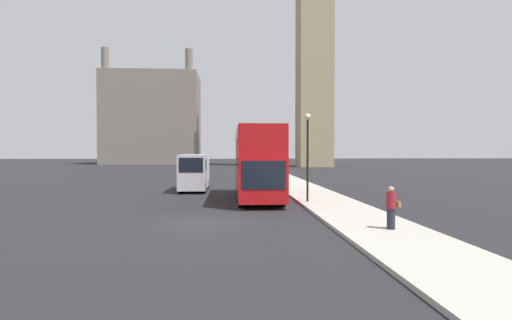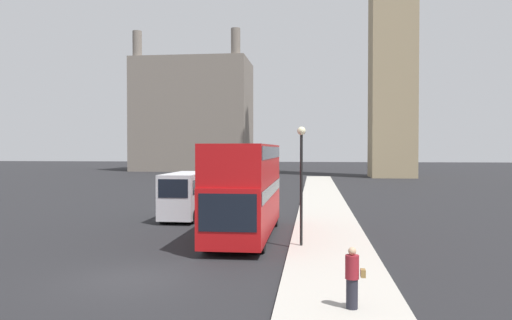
# 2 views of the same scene
# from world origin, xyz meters

# --- Properties ---
(ground_plane) EXTENTS (300.00, 300.00, 0.00)m
(ground_plane) POSITION_xyz_m (0.00, 0.00, 0.00)
(ground_plane) COLOR black
(sidewalk_strip) EXTENTS (3.49, 120.00, 0.15)m
(sidewalk_strip) POSITION_xyz_m (6.75, 0.00, 0.07)
(sidewalk_strip) COLOR #ADA89E
(sidewalk_strip) RESTS_ON ground_plane
(building_block_distant) EXTENTS (22.18, 14.44, 26.58)m
(building_block_distant) POSITION_xyz_m (-17.82, 81.96, 10.95)
(building_block_distant) COLOR slate
(building_block_distant) RESTS_ON ground_plane
(red_double_decker_bus) EXTENTS (2.60, 10.11, 4.47)m
(red_double_decker_bus) POSITION_xyz_m (2.76, 8.06, 2.49)
(red_double_decker_bus) COLOR #B71114
(red_double_decker_bus) RESTS_ON ground_plane
(white_van) EXTENTS (2.02, 5.58, 2.80)m
(white_van) POSITION_xyz_m (-1.70, 13.77, 1.49)
(white_van) COLOR silver
(white_van) RESTS_ON ground_plane
(pedestrian) EXTENTS (0.51, 0.35, 1.59)m
(pedestrian) POSITION_xyz_m (7.01, -2.74, 0.94)
(pedestrian) COLOR #23232D
(pedestrian) RESTS_ON sidewalk_strip
(street_lamp) EXTENTS (0.36, 0.36, 5.06)m
(street_lamp) POSITION_xyz_m (5.49, 5.56, 3.53)
(street_lamp) COLOR black
(street_lamp) RESTS_ON sidewalk_strip
(parked_sedan) EXTENTS (1.79, 4.56, 1.58)m
(parked_sedan) POSITION_xyz_m (-3.37, 31.82, 0.71)
(parked_sedan) COLOR silver
(parked_sedan) RESTS_ON ground_plane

